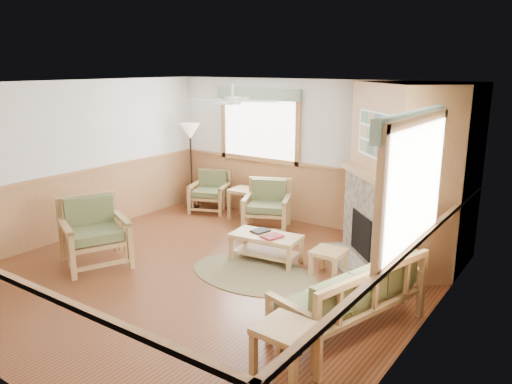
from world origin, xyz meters
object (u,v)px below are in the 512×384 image
Objects in this scene: end_table_sofa at (286,355)px; floor_lamp_right at (407,242)px; armchair_back_right at (267,206)px; end_table_chairs at (245,204)px; footstool at (328,263)px; floor_lamp_left at (191,166)px; coffee_table at (266,248)px; armchair_back_left at (210,192)px; armchair_left at (95,233)px; sofa at (350,295)px.

floor_lamp_right is at bearing 83.56° from end_table_sofa.
armchair_back_right is 1.50× the size of end_table_sofa.
end_table_chairs is 1.36× the size of footstool.
floor_lamp_left reaches higher than footstool.
end_table_chairs is at bearing 130.44° from end_table_sofa.
end_table_chairs is at bearing 132.13° from armchair_back_right.
armchair_back_left is at bearing 140.20° from coffee_table.
armchair_left is (0.45, -3.19, 0.10)m from armchair_back_left.
armchair_left is 2.59m from coffee_table.
coffee_table is (2.02, 1.59, -0.29)m from armchair_left.
coffee_table is 0.59× the size of floor_lamp_left.
end_table_chairs is at bearing 16.38° from armchair_left.
floor_lamp_left is at bearing 41.11° from armchair_left.
armchair_back_right is 1.48× the size of end_table_chairs.
floor_lamp_right is (0.22, 1.22, 0.32)m from sofa.
coffee_table is at bearing -105.57° from sofa.
end_table_sofa is at bearing -63.91° from armchair_back_left.
floor_lamp_left is at bearing 158.91° from footstool.
end_table_sofa is 0.40× the size of floor_lamp_right.
armchair_back_right is 0.84× the size of coffee_table.
armchair_back_left is 1.35× the size of end_table_chairs.
coffee_table is (-1.93, 1.17, -0.21)m from sofa.
floor_lamp_left reaches higher than end_table_sofa.
floor_lamp_left is (-1.40, 0.01, 0.59)m from end_table_chairs.
coffee_table is 2.39× the size of footstool.
armchair_back_left is 4.87m from floor_lamp_right.
end_table_chairs is at bearing -112.65° from sofa.
armchair_left is at bearing -151.82° from footstool.
sofa is at bearing -38.35° from end_table_chairs.
coffee_table is (0.83, -1.27, -0.24)m from armchair_back_right.
coffee_table is at bearing 127.53° from end_table_sofa.
floor_lamp_right is at bearing 0.02° from footstool.
coffee_table is 3.06m from end_table_sofa.
armchair_left is 0.95× the size of coffee_table.
sofa is 1.84× the size of armchair_left.
floor_lamp_right is at bearing -16.83° from floor_lamp_left.
footstool is 1.23m from floor_lamp_right.
floor_lamp_left is (-4.82, 4.02, 0.60)m from end_table_sofa.
armchair_left reaches higher than armchair_back_right.
end_table_sofa is 0.33× the size of floor_lamp_left.
footstool is at bearing 108.28° from end_table_sofa.
end_table_sofa is (-0.06, -1.26, -0.13)m from sofa.
end_table_sofa is at bearing -77.38° from armchair_left.
armchair_back_right reaches higher than footstool.
armchair_back_right is at bearing -115.78° from sofa.
floor_lamp_right reaches higher than footstool.
coffee_table is (2.47, -1.60, -0.20)m from armchair_back_left.
end_table_chairs is (0.91, -0.01, -0.11)m from armchair_back_left.
end_table_sofa is at bearing -59.38° from coffee_table.
floor_lamp_right is at bearing -22.48° from end_table_chairs.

